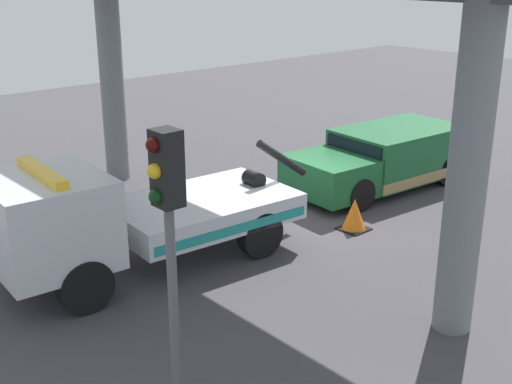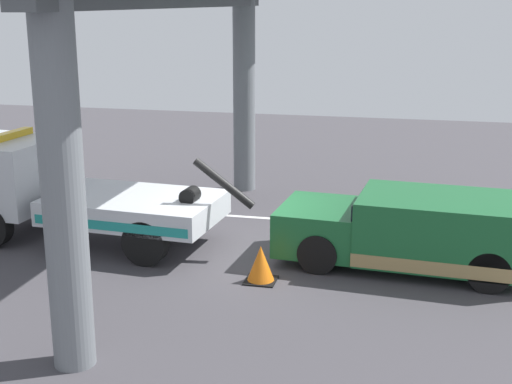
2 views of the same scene
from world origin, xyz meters
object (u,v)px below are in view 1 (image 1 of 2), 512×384
(tow_truck_white, at_px, (118,217))
(towed_van_green, at_px, (383,159))
(traffic_cone_orange, at_px, (354,215))
(traffic_light_far, at_px, (168,225))

(tow_truck_white, height_order, towed_van_green, tow_truck_white)
(towed_van_green, height_order, traffic_cone_orange, towed_van_green)
(traffic_light_far, distance_m, traffic_cone_orange, 8.39)
(tow_truck_white, xyz_separation_m, traffic_cone_orange, (-5.22, 1.60, -0.84))
(towed_van_green, distance_m, traffic_cone_orange, 3.39)
(traffic_light_far, height_order, traffic_cone_orange, traffic_light_far)
(tow_truck_white, height_order, traffic_cone_orange, tow_truck_white)
(towed_van_green, relative_size, traffic_cone_orange, 7.13)
(traffic_light_far, bearing_deg, traffic_cone_orange, -156.10)
(towed_van_green, relative_size, traffic_light_far, 1.28)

